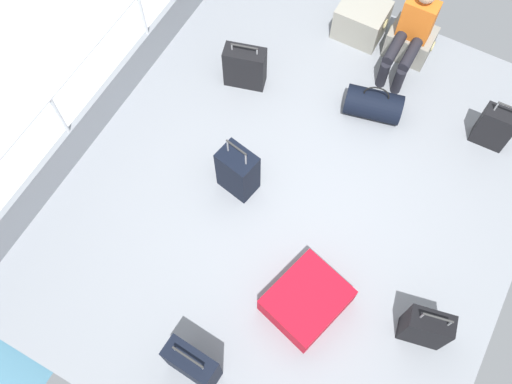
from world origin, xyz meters
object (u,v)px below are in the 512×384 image
object	(u,v)px
suitcase_5	(307,300)
suitcase_3	(495,128)
suitcase_1	(245,67)
suitcase_0	(425,328)
cargo_crate_0	(361,20)
duffel_bag	(373,104)
cargo_crate_1	(410,42)
suitcase_2	(238,171)
suitcase_4	(192,364)
passenger_seated	(412,30)

from	to	relation	value
suitcase_5	suitcase_3	bearing A→B (deg)	70.47
suitcase_1	suitcase_0	bearing A→B (deg)	-31.56
cargo_crate_0	suitcase_1	xyz separation A→B (m)	(-0.81, -1.24, 0.05)
suitcase_0	suitcase_5	size ratio (longest dim) A/B	0.81
cargo_crate_0	suitcase_3	distance (m)	1.90
suitcase_5	duffel_bag	size ratio (longest dim) A/B	1.27
cargo_crate_1	suitcase_1	distance (m)	1.88
cargo_crate_0	duffel_bag	distance (m)	1.11
cargo_crate_0	suitcase_5	size ratio (longest dim) A/B	0.69
suitcase_2	suitcase_3	bearing A→B (deg)	40.16
cargo_crate_1	duffel_bag	bearing A→B (deg)	-91.46
cargo_crate_1	suitcase_0	world-z (taller)	suitcase_0
suitcase_0	suitcase_2	distance (m)	2.22
cargo_crate_1	suitcase_5	distance (m)	3.18
cargo_crate_1	suitcase_0	bearing A→B (deg)	-65.82
suitcase_0	suitcase_4	size ratio (longest dim) A/B	1.02
suitcase_4	suitcase_1	bearing A→B (deg)	111.16
cargo_crate_1	passenger_seated	bearing A→B (deg)	-90.00
passenger_seated	suitcase_3	xyz separation A→B (m)	(1.18, -0.50, -0.28)
cargo_crate_0	cargo_crate_1	world-z (taller)	cargo_crate_0
suitcase_0	suitcase_1	distance (m)	3.19
suitcase_1	suitcase_2	world-z (taller)	suitcase_2
cargo_crate_1	suitcase_4	size ratio (longest dim) A/B	0.80
suitcase_1	suitcase_5	xyz separation A→B (m)	(1.71, -1.92, -0.12)
cargo_crate_1	suitcase_1	world-z (taller)	suitcase_1
suitcase_5	duffel_bag	xyz separation A→B (m)	(-0.32, 2.21, 0.03)
passenger_seated	suitcase_3	distance (m)	1.31
passenger_seated	suitcase_4	bearing A→B (deg)	-94.18
cargo_crate_1	suitcase_0	size ratio (longest dim) A/B	0.78
suitcase_1	duffel_bag	bearing A→B (deg)	11.94
cargo_crate_0	suitcase_2	distance (m)	2.40
passenger_seated	cargo_crate_1	bearing A→B (deg)	90.00
suitcase_2	duffel_bag	distance (m)	1.66
passenger_seated	duffel_bag	size ratio (longest dim) A/B	1.61
suitcase_2	suitcase_3	xyz separation A→B (m)	(2.03, 1.71, -0.04)
suitcase_0	suitcase_5	distance (m)	1.05
suitcase_3	suitcase_4	bearing A→B (deg)	-112.98
passenger_seated	suitcase_5	size ratio (longest dim) A/B	1.28
cargo_crate_0	suitcase_5	world-z (taller)	cargo_crate_0
suitcase_5	suitcase_2	bearing A→B (deg)	146.11
suitcase_3	suitcase_5	size ratio (longest dim) A/B	0.78
suitcase_3	duffel_bag	xyz separation A→B (m)	(-1.20, -0.27, -0.09)
suitcase_3	suitcase_1	bearing A→B (deg)	-167.71
suitcase_1	suitcase_3	xyz separation A→B (m)	(2.59, 0.56, -0.00)
cargo_crate_0	suitcase_3	world-z (taller)	suitcase_3
passenger_seated	suitcase_4	distance (m)	3.99
suitcase_0	suitcase_3	xyz separation A→B (m)	(-0.13, 2.24, -0.01)
duffel_bag	suitcase_5	bearing A→B (deg)	-81.67
suitcase_4	cargo_crate_1	bearing A→B (deg)	85.99
suitcase_2	duffel_bag	xyz separation A→B (m)	(0.82, 1.44, -0.13)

